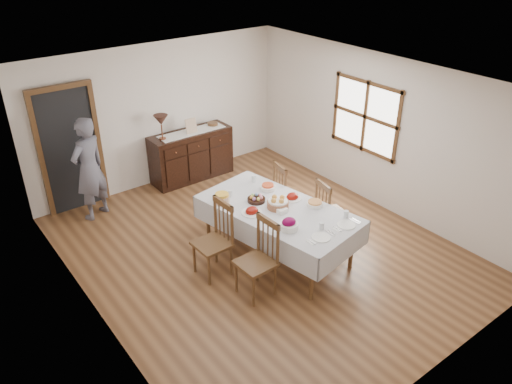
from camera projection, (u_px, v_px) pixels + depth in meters
ground at (260, 249)px, 7.61m from camera, size 6.00×6.00×0.00m
room_shell at (234, 143)px, 7.04m from camera, size 5.02×6.02×2.65m
dining_table at (278, 214)px, 7.16m from camera, size 1.57×2.50×0.80m
chair_left_near at (259, 258)px, 6.49m from camera, size 0.47×0.47×1.09m
chair_left_far at (215, 239)px, 6.86m from camera, size 0.47×0.47×1.10m
chair_right_near at (329, 211)px, 7.57m from camera, size 0.51×0.51×1.04m
chair_right_far at (287, 193)px, 8.06m from camera, size 0.52×0.52×1.06m
sideboard at (191, 155)px, 9.52m from camera, size 1.58×0.57×0.95m
person at (89, 166)px, 8.04m from camera, size 0.69×0.58×1.87m
bread_basket at (278, 203)px, 7.10m from camera, size 0.31×0.31×0.18m
egg_basket at (256, 199)px, 7.28m from camera, size 0.27×0.27×0.11m
ham_platter_a at (252, 211)px, 6.98m from camera, size 0.30×0.30×0.11m
ham_platter_b at (292, 197)px, 7.34m from camera, size 0.27×0.27×0.11m
beet_bowl at (289, 224)px, 6.61m from camera, size 0.26×0.26×0.16m
carrot_bowl at (268, 187)px, 7.60m from camera, size 0.24×0.24×0.09m
pineapple_bowl at (222, 198)px, 7.22m from camera, size 0.22×0.22×0.15m
casserole_dish at (315, 204)px, 7.16m from camera, size 0.23×0.23×0.08m
butter_dish at (282, 211)px, 6.98m from camera, size 0.15×0.11×0.07m
setting_left at (321, 233)px, 6.50m from camera, size 0.44×0.31×0.10m
setting_right at (346, 221)px, 6.77m from camera, size 0.44×0.31×0.10m
glass_far_a at (230, 194)px, 7.39m from camera, size 0.06×0.06×0.11m
glass_far_b at (254, 179)px, 7.81m from camera, size 0.07×0.07×0.11m
runner at (192, 132)px, 9.29m from camera, size 1.30×0.35×0.01m
table_lamp at (161, 121)px, 8.81m from camera, size 0.26×0.26×0.46m
picture_frame at (191, 126)px, 9.18m from camera, size 0.22×0.08×0.28m
deco_bowl at (213, 124)px, 9.58m from camera, size 0.20×0.20×0.06m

